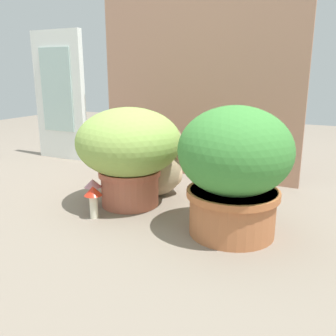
% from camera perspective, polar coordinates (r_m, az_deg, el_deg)
% --- Properties ---
extents(ground_plane, '(6.00, 6.00, 0.00)m').
position_cam_1_polar(ground_plane, '(1.57, -4.16, -6.16)').
color(ground_plane, gray).
extents(cardboard_backdrop, '(1.12, 0.03, 0.97)m').
position_cam_1_polar(cardboard_backdrop, '(1.98, 4.54, 12.63)').
color(cardboard_backdrop, tan).
rests_on(cardboard_backdrop, ground).
extents(window_panel_white, '(0.38, 0.05, 0.82)m').
position_cam_1_polar(window_panel_white, '(2.49, -16.73, 10.83)').
color(window_panel_white, white).
rests_on(window_panel_white, ground).
extents(grass_planter, '(0.44, 0.44, 0.42)m').
position_cam_1_polar(grass_planter, '(1.54, -6.18, 2.97)').
color(grass_planter, '#B56249').
rests_on(grass_planter, ground).
extents(leafy_planter, '(0.39, 0.39, 0.46)m').
position_cam_1_polar(leafy_planter, '(1.26, 10.40, 0.15)').
color(leafy_planter, '#B66B40').
rests_on(leafy_planter, ground).
extents(cat, '(0.36, 0.30, 0.32)m').
position_cam_1_polar(cat, '(1.68, -1.59, -0.34)').
color(cat, tan).
rests_on(cat, ground).
extents(mushroom_ornament_pink, '(0.07, 0.07, 0.13)m').
position_cam_1_polar(mushroom_ornament_pink, '(1.56, -11.74, -3.10)').
color(mushroom_ornament_pink, silver).
rests_on(mushroom_ornament_pink, ground).
extents(mushroom_ornament_red, '(0.07, 0.07, 0.13)m').
position_cam_1_polar(mushroom_ornament_red, '(1.45, -11.71, -4.39)').
color(mushroom_ornament_red, '#EEE9CB').
rests_on(mushroom_ornament_red, ground).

